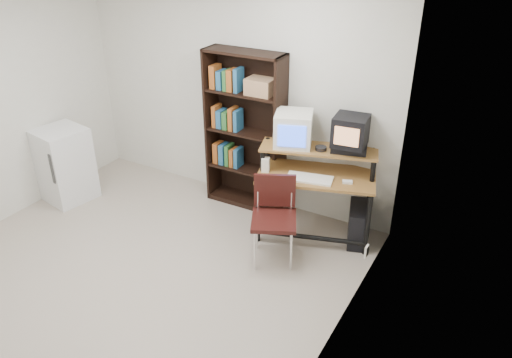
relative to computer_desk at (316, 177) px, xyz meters
The scene contains 17 objects.
floor 2.16m from the computer_desk, 127.51° to the right, with size 4.00×4.00×0.01m, color #AFA291.
back_wall 1.44m from the computer_desk, 163.02° to the left, with size 4.00×0.01×2.60m, color silver.
right_wall 1.89m from the computer_desk, 64.98° to the right, with size 0.01×4.00×2.60m, color silver.
computer_desk is the anchor object (origin of this frame).
crt_monitor 0.56m from the computer_desk, 169.78° to the left, with size 0.49×0.49×0.36m.
vcr 0.46m from the computer_desk, 35.66° to the left, with size 0.36×0.26×0.08m, color black.
crt_tv 0.61m from the computer_desk, 33.27° to the left, with size 0.36×0.36×0.31m.
cd_spindle 0.31m from the computer_desk, 84.49° to the left, with size 0.12×0.12×0.05m, color #26262B.
keyboard 0.17m from the computer_desk, 93.89° to the right, with size 0.47×0.21×0.04m, color white.
mousepad 0.36m from the computer_desk, ahead, with size 0.22×0.18×0.01m, color black.
mouse 0.36m from the computer_desk, ahead, with size 0.10×0.06×0.03m, color white.
desk_speaker 0.55m from the computer_desk, 155.88° to the right, with size 0.08×0.07×0.17m, color white.
pc_tower 0.68m from the computer_desk, 10.02° to the left, with size 0.20×0.45×0.42m, color black.
school_chair 0.64m from the computer_desk, 107.84° to the right, with size 0.58×0.58×0.87m.
bookshelf 1.06m from the computer_desk, 166.62° to the left, with size 0.93×0.32×1.86m.
mini_fridge 3.07m from the computer_desk, 165.42° to the right, with size 0.62×0.63×0.91m.
wall_outlet 0.96m from the computer_desk, 32.28° to the right, with size 0.02×0.08×0.12m, color beige.
Camera 1 is at (2.98, -2.74, 3.11)m, focal length 35.00 mm.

